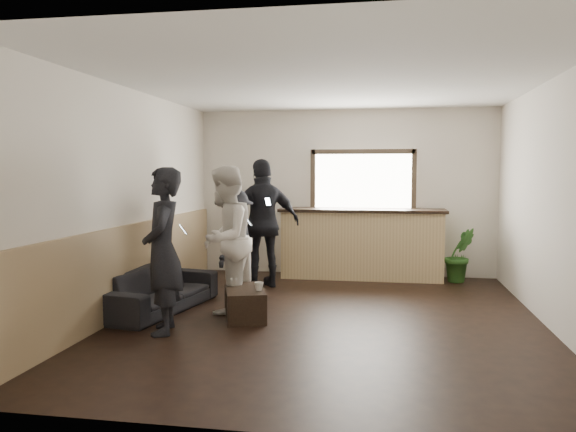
% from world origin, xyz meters
% --- Properties ---
extents(ground, '(5.00, 6.00, 0.01)m').
position_xyz_m(ground, '(0.00, 0.00, 0.00)').
color(ground, black).
extents(room_shell, '(5.01, 6.01, 2.80)m').
position_xyz_m(room_shell, '(-0.74, 0.00, 1.47)').
color(room_shell, silver).
rests_on(room_shell, ground).
extents(bar_counter, '(2.70, 0.68, 2.13)m').
position_xyz_m(bar_counter, '(0.30, 2.70, 0.64)').
color(bar_counter, tan).
rests_on(bar_counter, ground).
extents(sofa, '(1.05, 1.95, 0.54)m').
position_xyz_m(sofa, '(-2.15, 0.07, 0.27)').
color(sofa, black).
rests_on(sofa, ground).
extents(coffee_table, '(0.68, 0.91, 0.36)m').
position_xyz_m(coffee_table, '(-0.98, -0.12, 0.18)').
color(coffee_table, black).
rests_on(coffee_table, ground).
extents(cup_a, '(0.17, 0.17, 0.10)m').
position_xyz_m(cup_a, '(-1.16, 0.05, 0.41)').
color(cup_a, silver).
rests_on(cup_a, coffee_table).
extents(cup_b, '(0.14, 0.14, 0.10)m').
position_xyz_m(cup_b, '(-0.78, -0.21, 0.41)').
color(cup_b, silver).
rests_on(cup_b, coffee_table).
extents(potted_plant, '(0.57, 0.51, 0.87)m').
position_xyz_m(potted_plant, '(1.86, 2.61, 0.44)').
color(potted_plant, '#2D6623').
rests_on(potted_plant, ground).
extents(person_a, '(0.61, 0.76, 1.81)m').
position_xyz_m(person_a, '(-1.70, -0.86, 0.90)').
color(person_a, black).
rests_on(person_a, ground).
extents(person_b, '(0.80, 0.97, 1.83)m').
position_xyz_m(person_b, '(-1.29, 0.15, 0.92)').
color(person_b, silver).
rests_on(person_b, ground).
extents(person_c, '(0.60, 1.00, 1.52)m').
position_xyz_m(person_c, '(-1.42, 1.03, 0.76)').
color(person_c, black).
rests_on(person_c, ground).
extents(person_d, '(1.23, 0.98, 1.95)m').
position_xyz_m(person_d, '(-1.14, 1.71, 0.98)').
color(person_d, black).
rests_on(person_d, ground).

